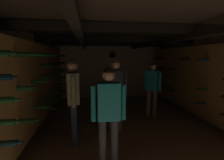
% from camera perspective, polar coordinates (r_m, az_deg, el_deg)
% --- Properties ---
extents(ground_plane, '(8.40, 8.40, 0.00)m').
position_cam_1_polar(ground_plane, '(4.33, 4.63, -15.92)').
color(ground_plane, '#8C7051').
extents(room_shell, '(4.72, 6.52, 2.41)m').
position_cam_1_polar(room_shell, '(4.23, 3.95, 3.38)').
color(room_shell, beige).
rests_on(room_shell, ground_plane).
extents(wine_crate_stack, '(0.52, 0.35, 0.60)m').
position_cam_1_polar(wine_crate_stack, '(5.71, 0.21, -6.71)').
color(wine_crate_stack, olive).
rests_on(wine_crate_stack, ground_plane).
extents(display_bottle, '(0.08, 0.08, 0.35)m').
position_cam_1_polar(display_bottle, '(5.68, 0.53, -2.28)').
color(display_bottle, '#143819').
rests_on(display_bottle, wine_crate_stack).
extents(person_host_center, '(0.54, 0.25, 1.69)m').
position_cam_1_polar(person_host_center, '(3.79, 1.16, -3.02)').
color(person_host_center, brown).
rests_on(person_host_center, ground_plane).
extents(person_guest_near_left, '(0.54, 0.22, 1.60)m').
position_cam_1_polar(person_guest_near_left, '(2.56, -1.20, -10.04)').
color(person_guest_near_left, '#2D2D33').
rests_on(person_guest_near_left, ground_plane).
extents(person_guest_mid_left, '(0.26, 0.54, 1.70)m').
position_cam_1_polar(person_guest_mid_left, '(3.33, -13.34, -4.79)').
color(person_guest_mid_left, '#232D4C').
rests_on(person_guest_mid_left, ground_plane).
extents(person_guest_far_right, '(0.45, 0.41, 1.59)m').
position_cam_1_polar(person_guest_far_right, '(4.90, 13.71, -1.59)').
color(person_guest_far_right, brown).
rests_on(person_guest_far_right, ground_plane).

